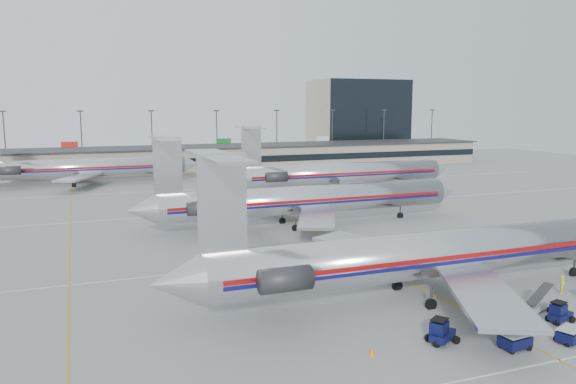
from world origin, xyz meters
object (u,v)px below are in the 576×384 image
jet_foreground (436,253)px  tug_center (560,313)px  jet_second_row (303,200)px  belt_loader (534,306)px

jet_foreground → tug_center: (5.30, -8.53, -3.07)m
jet_second_row → belt_loader: jet_second_row is taller
tug_center → belt_loader: (-0.12, 2.40, -0.22)m
jet_second_row → belt_loader: bearing=-82.4°
jet_foreground → jet_second_row: jet_foreground is taller
jet_foreground → jet_second_row: 30.82m
belt_loader → jet_second_row: bearing=75.7°
jet_foreground → tug_center: size_ratio=22.37×
jet_second_row → tug_center: (5.08, -39.35, -2.94)m
jet_second_row → belt_loader: 37.42m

